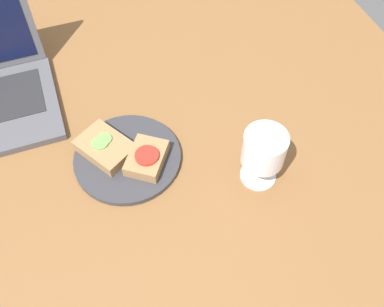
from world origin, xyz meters
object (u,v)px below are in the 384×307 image
(plate, at_px, (128,158))
(sandwich_with_cucumber, at_px, (105,147))
(wine_glass, at_px, (264,151))
(sandwich_with_tomato, at_px, (148,157))

(plate, distance_m, sandwich_with_cucumber, 0.05)
(sandwich_with_cucumber, height_order, wine_glass, wine_glass)
(wine_glass, bearing_deg, sandwich_with_cucumber, 150.65)
(sandwich_with_cucumber, xyz_separation_m, sandwich_with_tomato, (0.08, -0.05, 0.00))
(plate, bearing_deg, wine_glass, -28.20)
(plate, bearing_deg, sandwich_with_cucumber, 143.99)
(sandwich_with_cucumber, bearing_deg, plate, -36.01)
(plate, height_order, sandwich_with_cucumber, sandwich_with_cucumber)
(sandwich_with_cucumber, distance_m, sandwich_with_tomato, 0.09)
(plate, bearing_deg, sandwich_with_tomato, -35.98)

